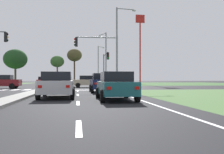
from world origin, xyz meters
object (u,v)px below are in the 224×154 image
object	(u,v)px
car_teal_second	(116,86)
traffic_signal_near_right	(102,52)
street_lamp_second	(118,43)
traffic_signal_far_right	(105,63)
treeline_second	(15,59)
treeline_third	(57,62)
street_lamp_third	(105,56)
pedestrian_at_median	(59,79)
street_lamp_fourth	(99,63)
car_maroon_near	(2,82)
car_beige_sixth	(88,81)
treeline_fourth	(74,55)
car_navy_fourth	(102,83)
car_red_third	(44,81)
car_silver_fifth	(57,85)
fastfood_pole_sign	(140,35)

from	to	relation	value
car_teal_second	traffic_signal_near_right	distance (m)	12.80
street_lamp_second	traffic_signal_near_right	bearing A→B (deg)	-120.93
traffic_signal_far_right	treeline_second	distance (m)	32.20
treeline_third	street_lamp_second	bearing A→B (deg)	-74.27
street_lamp_third	pedestrian_at_median	bearing A→B (deg)	154.24
traffic_signal_near_right	street_lamp_fourth	xyz separation A→B (m)	(2.40, 31.43, 0.96)
car_maroon_near	treeline_third	xyz separation A→B (m)	(3.50, 35.46, 4.79)
car_beige_sixth	treeline_fourth	xyz separation A→B (m)	(-2.12, 32.17, 6.46)
car_teal_second	street_lamp_fourth	distance (m)	44.11
street_lamp_fourth	traffic_signal_far_right	bearing A→B (deg)	-92.18
traffic_signal_far_right	street_lamp_fourth	xyz separation A→B (m)	(0.78, 20.45, 1.34)
car_navy_fourth	street_lamp_fourth	distance (m)	36.14
car_beige_sixth	car_navy_fourth	bearing A→B (deg)	3.35
car_red_third	traffic_signal_far_right	world-z (taller)	traffic_signal_far_right
car_silver_fifth	traffic_signal_near_right	xyz separation A→B (m)	(3.71, 10.33, 3.13)
car_navy_fourth	street_lamp_third	distance (m)	20.84
pedestrian_at_median	street_lamp_second	bearing A→B (deg)	64.42
traffic_signal_far_right	treeline_third	world-z (taller)	treeline_third
traffic_signal_near_right	treeline_fourth	xyz separation A→B (m)	(-3.26, 39.93, 3.34)
car_red_third	traffic_signal_near_right	bearing A→B (deg)	113.54
treeline_third	treeline_fourth	bearing A→B (deg)	-1.89
street_lamp_second	fastfood_pole_sign	world-z (taller)	fastfood_pole_sign
car_teal_second	treeline_third	distance (m)	53.19
car_navy_fourth	street_lamp_third	xyz separation A→B (m)	(2.59, 20.25, 4.21)
street_lamp_fourth	traffic_signal_near_right	bearing A→B (deg)	-94.37
street_lamp_second	treeline_fourth	bearing A→B (deg)	99.09
car_beige_sixth	street_lamp_fourth	world-z (taller)	street_lamp_fourth
car_beige_sixth	treeline_second	bearing A→B (deg)	-150.93
street_lamp_second	street_lamp_fourth	world-z (taller)	street_lamp_second
street_lamp_second	fastfood_pole_sign	size ratio (longest dim) A/B	0.70
car_silver_fifth	traffic_signal_near_right	size ratio (longest dim) A/B	0.81
street_lamp_second	fastfood_pole_sign	distance (m)	20.91
treeline_second	treeline_third	world-z (taller)	treeline_second
car_maroon_near	treeline_fourth	size ratio (longest dim) A/B	0.46
car_maroon_near	car_silver_fifth	world-z (taller)	car_maroon_near
car_red_third	street_lamp_third	world-z (taller)	street_lamp_third
fastfood_pole_sign	treeline_third	size ratio (longest dim) A/B	1.97
car_silver_fifth	street_lamp_fourth	xyz separation A→B (m)	(6.11, 41.76, 4.09)
car_teal_second	treeline_third	size ratio (longest dim) A/B	0.61
car_maroon_near	traffic_signal_near_right	bearing A→B (deg)	-112.45
traffic_signal_far_right	traffic_signal_near_right	world-z (taller)	traffic_signal_near_right
car_silver_fifth	street_lamp_fourth	bearing A→B (deg)	81.67
car_beige_sixth	traffic_signal_far_right	bearing A→B (deg)	139.40
fastfood_pole_sign	car_maroon_near	bearing A→B (deg)	-138.96
car_maroon_near	car_beige_sixth	size ratio (longest dim) A/B	0.99
traffic_signal_near_right	treeline_third	size ratio (longest dim) A/B	0.80
street_lamp_fourth	treeline_second	bearing A→B (deg)	164.50
car_red_third	fastfood_pole_sign	distance (m)	20.99
car_red_third	street_lamp_third	bearing A→B (deg)	162.16
car_navy_fourth	street_lamp_second	size ratio (longest dim) A/B	0.44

